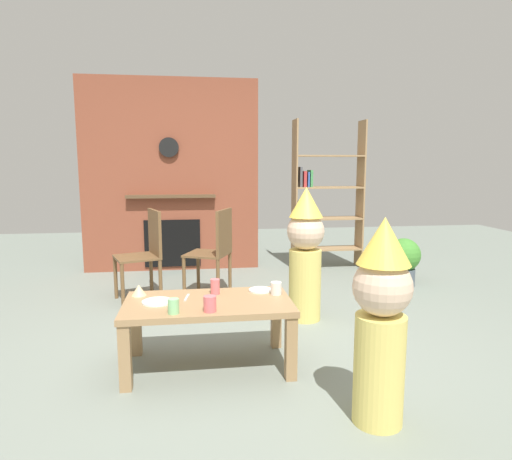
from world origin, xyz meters
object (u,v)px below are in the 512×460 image
Objects in this scene: paper_cup_far_left at (173,306)px; child_in_pink at (305,251)px; paper_cup_near_right at (276,288)px; paper_cup_center at (210,304)px; coffee_table at (208,312)px; dining_chair_left at (146,249)px; birthday_cake_slice at (139,290)px; paper_plate_rear at (260,290)px; paper_cup_near_left at (215,287)px; dining_chair_middle at (216,247)px; potted_plant_tall at (403,260)px; child_with_cone_hat at (381,317)px; bookshelf at (322,200)px; paper_plate_front at (157,302)px.

child_in_pink is at bearing 43.92° from paper_cup_far_left.
paper_cup_near_right is 0.88× the size of paper_cup_center.
dining_chair_left is at bearing 109.47° from coffee_table.
paper_cup_far_left is 0.91× the size of birthday_cake_slice.
paper_cup_near_right is at bearing 105.07° from dining_chair_left.
paper_plate_rear is at bearing 47.34° from paper_cup_center.
paper_cup_near_left is 0.09× the size of child_in_pink.
dining_chair_middle is 2.10m from potted_plant_tall.
paper_cup_near_right is at bearing -6.32° from birthday_cake_slice.
child_in_pink is (0.48, 0.62, 0.15)m from paper_plate_rear.
paper_cup_near_left is 0.42m from paper_cup_near_right.
child_with_cone_hat is 2.04× the size of potted_plant_tall.
paper_cup_far_left is (-0.22, -0.01, -0.00)m from paper_cup_center.
paper_cup_near_left reaches higher than potted_plant_tall.
child_with_cone_hat is 2.76m from dining_chair_left.
paper_cup_center is at bearing -88.72° from coffee_table.
dining_chair_middle is (0.07, 1.44, 0.01)m from paper_cup_near_left.
birthday_cake_slice is at bearing 179.73° from paper_plate_rear.
bookshelf is at bearing 64.97° from paper_plate_rear.
dining_chair_left is at bearing -72.09° from child_in_pink.
child_with_cone_hat is (1.32, -0.97, 0.08)m from birthday_cake_slice.
bookshelf is 18.06× the size of paper_cup_near_left.
bookshelf is at bearing 67.54° from paper_cup_near_right.
paper_plate_front is 1.44m from child_in_pink.
paper_cup_near_left is 0.52m from birthday_cake_slice.
dining_chair_middle is at bearing 102.85° from paper_cup_near_right.
paper_cup_far_left is at bearing -178.56° from paper_cup_center.
dining_chair_left is at bearing 93.94° from birthday_cake_slice.
paper_cup_near_left is at bearing 54.51° from paper_cup_far_left.
paper_plate_rear is at bearing 133.44° from paper_cup_near_right.
bookshelf is 2.83m from paper_plate_rear.
dining_chair_left is at bearing 23.79° from dining_chair_middle.
paper_plate_front is 1.60m from dining_chair_left.
dining_chair_left is 1.69× the size of potted_plant_tall.
paper_cup_near_left is 1.23m from child_with_cone_hat.
paper_cup_far_left is at bearing -121.08° from bookshelf.
bookshelf is 3.00m from paper_cup_near_left.
birthday_cake_slice reaches higher than paper_plate_front.
paper_plate_rear is 1.08m from child_with_cone_hat.
paper_cup_near_left is 0.37m from paper_cup_center.
child_in_pink is at bearing -145.85° from potted_plant_tall.
dining_chair_middle is (0.59, 1.40, 0.02)m from birthday_cake_slice.
paper_plate_rear is 0.31× the size of potted_plant_tall.
bookshelf is 2.11× the size of dining_chair_left.
bookshelf is at bearing 59.61° from paper_cup_near_left.
child_in_pink reaches higher than potted_plant_tall.
paper_plate_front is 0.37× the size of potted_plant_tall.
child_with_cone_hat is 1.21× the size of dining_chair_left.
birthday_cake_slice is (-0.52, 0.04, -0.01)m from paper_cup_near_left.
birthday_cake_slice is at bearing 127.10° from paper_plate_front.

